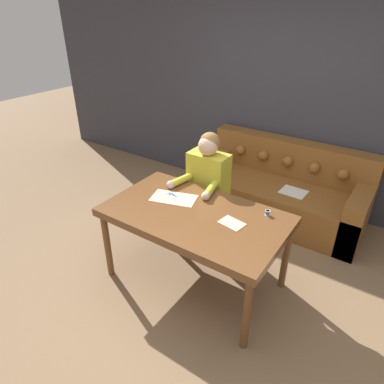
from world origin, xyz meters
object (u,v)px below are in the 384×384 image
(couch, at_px, (280,191))
(scissors, at_px, (174,195))
(thread_spool, at_px, (268,213))
(dining_table, at_px, (195,219))
(person, at_px, (208,190))

(couch, xyz_separation_m, scissors, (-0.53, -1.41, 0.44))
(couch, bearing_deg, thread_spool, -75.56)
(dining_table, xyz_separation_m, couch, (0.20, 1.54, -0.37))
(dining_table, xyz_separation_m, thread_spool, (0.52, 0.31, 0.09))
(dining_table, bearing_deg, couch, 82.41)
(dining_table, relative_size, scissors, 6.77)
(person, distance_m, thread_spool, 0.82)
(couch, bearing_deg, dining_table, -97.59)
(dining_table, distance_m, scissors, 0.35)
(dining_table, bearing_deg, scissors, 157.96)
(person, distance_m, scissors, 0.49)
(dining_table, bearing_deg, person, 111.90)
(dining_table, distance_m, thread_spool, 0.61)
(person, relative_size, scissors, 5.41)
(thread_spool, bearing_deg, person, 159.51)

